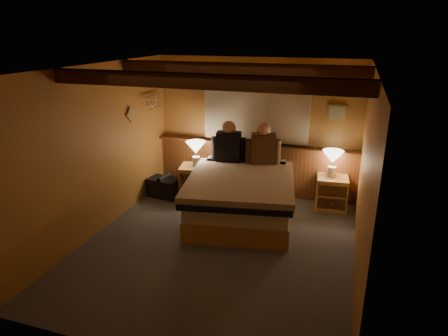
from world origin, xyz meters
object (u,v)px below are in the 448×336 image
at_px(nightstand_left, 196,181).
at_px(person_right, 263,147).
at_px(bed, 241,195).
at_px(duffel_bag, 165,187).
at_px(nightstand_right, 332,193).
at_px(lamp_right, 333,158).
at_px(lamp_left, 196,149).
at_px(person_left, 229,145).

bearing_deg(nightstand_left, person_right, -4.01).
bearing_deg(bed, duffel_bag, 156.52).
relative_size(nightstand_left, nightstand_right, 1.11).
bearing_deg(lamp_right, person_right, -174.57).
relative_size(bed, person_right, 3.16).
bearing_deg(lamp_right, nightstand_right, -46.56).
bearing_deg(lamp_left, lamp_right, 6.88).
relative_size(lamp_left, person_right, 0.62).
bearing_deg(nightstand_left, lamp_left, -21.93).
distance_m(bed, person_right, 0.96).
height_order(nightstand_left, duffel_bag, nightstand_left).
height_order(person_left, person_right, person_left).
distance_m(nightstand_left, lamp_right, 2.38).
bearing_deg(duffel_bag, nightstand_left, 28.03).
xyz_separation_m(nightstand_right, lamp_left, (-2.31, -0.24, 0.61)).
bearing_deg(nightstand_left, bed, -40.92).
relative_size(person_left, duffel_bag, 1.20).
bearing_deg(person_right, lamp_right, -9.28).
bearing_deg(nightstand_left, nightstand_right, -6.19).
xyz_separation_m(lamp_left, person_left, (0.56, 0.11, 0.10)).
height_order(bed, lamp_left, lamp_left).
bearing_deg(lamp_left, person_right, 8.29).
height_order(lamp_left, person_left, person_left).
height_order(bed, person_left, person_left).
bearing_deg(person_left, nightstand_left, -179.02).
xyz_separation_m(nightstand_left, person_left, (0.58, 0.10, 0.70)).
distance_m(nightstand_left, person_right, 1.37).
height_order(nightstand_left, lamp_right, lamp_right).
bearing_deg(nightstand_right, person_left, 178.86).
bearing_deg(person_right, duffel_bag, 176.93).
distance_m(nightstand_right, lamp_right, 0.58).
height_order(nightstand_left, person_right, person_right).
xyz_separation_m(lamp_right, person_left, (-1.72, -0.17, 0.13)).
xyz_separation_m(nightstand_right, person_right, (-1.16, -0.07, 0.71)).
bearing_deg(lamp_right, duffel_bag, -170.83).
relative_size(nightstand_right, duffel_bag, 0.90).
height_order(nightstand_left, lamp_left, lamp_left).
height_order(lamp_left, lamp_right, lamp_left).
distance_m(nightstand_left, lamp_left, 0.60).
bearing_deg(lamp_right, person_left, -174.38).
distance_m(bed, lamp_left, 1.23).
height_order(nightstand_right, person_right, person_right).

